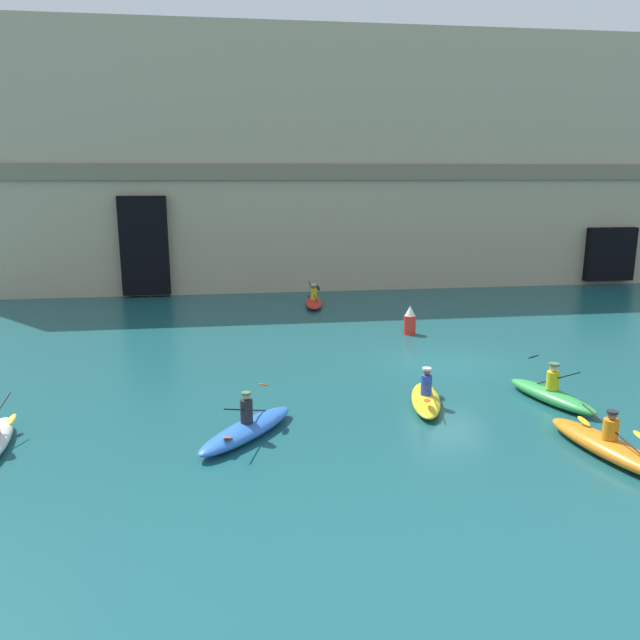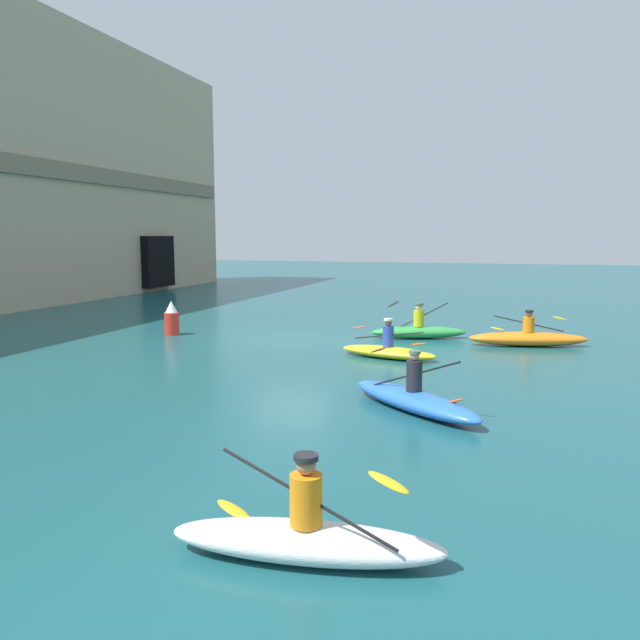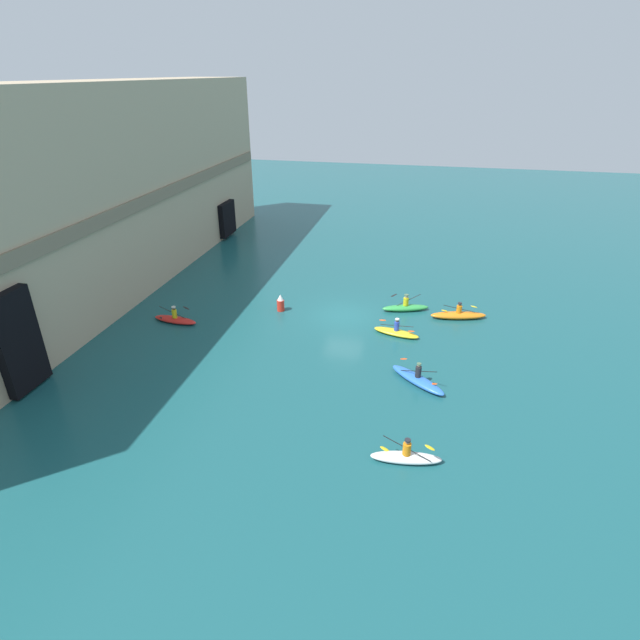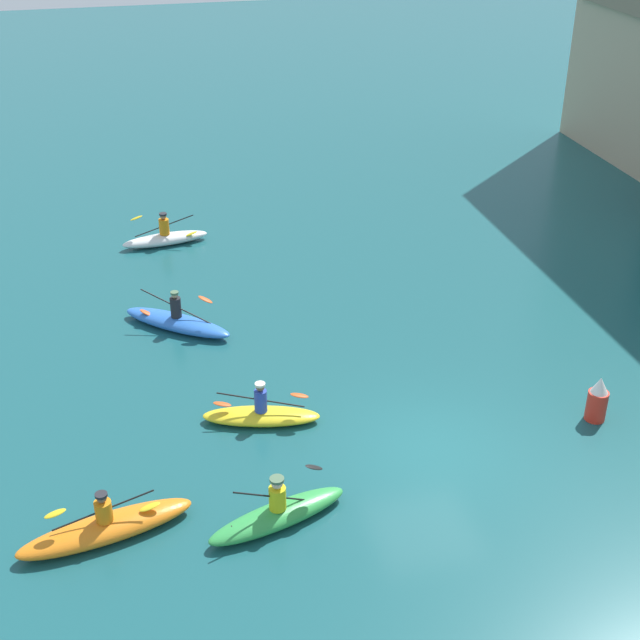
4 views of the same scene
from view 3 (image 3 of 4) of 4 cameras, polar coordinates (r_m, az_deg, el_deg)
The scene contains 9 objects.
ground_plane at distance 32.80m, azimuth 2.80°, elevation 0.50°, with size 120.00×120.00×0.00m, color #195156.
cliff_bluff at distance 37.67m, azimuth -23.91°, elevation 12.92°, with size 44.28×6.19×13.87m.
kayak_red at distance 33.15m, azimuth -16.22°, elevation 0.09°, with size 1.15×3.06×1.15m.
kayak_white at distance 21.48m, azimuth 9.81°, elevation -15.15°, with size 1.07×2.99×1.14m.
kayak_yellow at distance 30.64m, azimuth 8.71°, elevation -1.35°, with size 1.44×2.92×1.10m.
kayak_blue at distance 26.25m, azimuth 11.08°, elevation -6.66°, with size 2.82×3.17×1.18m.
kayak_green at distance 33.83m, azimuth 9.74°, elevation 1.45°, with size 1.64×3.20×1.26m.
kayak_orange at distance 33.52m, azimuth 15.53°, elevation 0.57°, with size 1.61×3.68×1.11m.
marker_buoy at distance 33.34m, azimuth -4.53°, elevation 1.93°, with size 0.49×0.49×1.17m.
Camera 3 is at (-29.07, -4.84, 14.41)m, focal length 28.00 mm.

